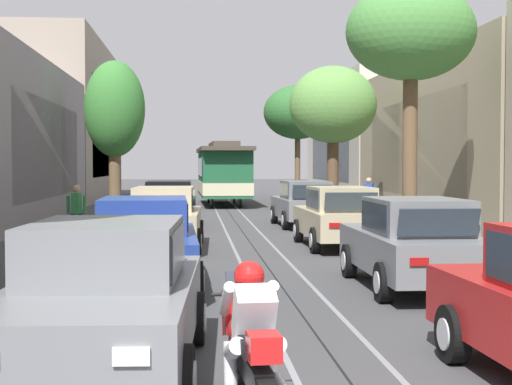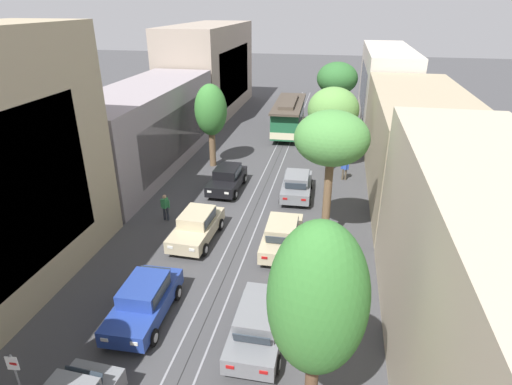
# 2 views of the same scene
# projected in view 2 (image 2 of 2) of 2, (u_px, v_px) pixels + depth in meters

# --- Properties ---
(ground_plane) EXTENTS (160.00, 160.00, 0.00)m
(ground_plane) POSITION_uv_depth(u_px,v_px,m) (261.00, 194.00, 27.90)
(ground_plane) COLOR #424244
(trolley_track_rails) EXTENTS (1.14, 62.26, 0.01)m
(trolley_track_rails) POSITION_uv_depth(u_px,v_px,m) (270.00, 175.00, 30.96)
(trolley_track_rails) COLOR gray
(trolley_track_rails) RESTS_ON ground
(building_facade_left) EXTENTS (5.95, 53.96, 10.89)m
(building_facade_left) POSITION_uv_depth(u_px,v_px,m) (149.00, 104.00, 31.87)
(building_facade_left) COLOR tan
(building_facade_left) RESTS_ON ground
(building_facade_right) EXTENTS (5.89, 53.96, 7.45)m
(building_facade_right) POSITION_uv_depth(u_px,v_px,m) (412.00, 138.00, 27.57)
(building_facade_right) COLOR #BCAD93
(building_facade_right) RESTS_ON ground
(parked_car_blue_second_left) EXTENTS (2.08, 4.40, 1.58)m
(parked_car_blue_second_left) POSITION_uv_depth(u_px,v_px,m) (144.00, 301.00, 16.78)
(parked_car_blue_second_left) COLOR #233D93
(parked_car_blue_second_left) RESTS_ON ground
(parked_car_beige_mid_left) EXTENTS (2.10, 4.40, 1.58)m
(parked_car_beige_mid_left) POSITION_uv_depth(u_px,v_px,m) (197.00, 226.00, 22.32)
(parked_car_beige_mid_left) COLOR #C1B28E
(parked_car_beige_mid_left) RESTS_ON ground
(parked_car_black_fourth_left) EXTENTS (2.03, 4.37, 1.58)m
(parked_car_black_fourth_left) POSITION_uv_depth(u_px,v_px,m) (227.00, 178.00, 28.30)
(parked_car_black_fourth_left) COLOR black
(parked_car_black_fourth_left) RESTS_ON ground
(parked_car_grey_second_right) EXTENTS (2.00, 4.36, 1.58)m
(parked_car_grey_second_right) POSITION_uv_depth(u_px,v_px,m) (259.00, 324.00, 15.57)
(parked_car_grey_second_right) COLOR slate
(parked_car_grey_second_right) RESTS_ON ground
(parked_car_beige_mid_right) EXTENTS (2.05, 4.38, 1.58)m
(parked_car_beige_mid_right) POSITION_uv_depth(u_px,v_px,m) (282.00, 235.00, 21.45)
(parked_car_beige_mid_right) COLOR #C1B28E
(parked_car_beige_mid_right) RESTS_ON ground
(parked_car_grey_fourth_right) EXTENTS (2.11, 4.41, 1.58)m
(parked_car_grey_fourth_right) POSITION_uv_depth(u_px,v_px,m) (297.00, 185.00, 27.33)
(parked_car_grey_fourth_right) COLOR slate
(parked_car_grey_fourth_right) RESTS_ON ground
(street_tree_kerb_left_second) EXTENTS (2.39, 2.31, 6.24)m
(street_tree_kerb_left_second) POSITION_uv_depth(u_px,v_px,m) (211.00, 111.00, 31.05)
(street_tree_kerb_left_second) COLOR brown
(street_tree_kerb_left_second) RESTS_ON ground
(street_tree_kerb_right_near) EXTENTS (2.60, 2.16, 7.03)m
(street_tree_kerb_right_near) POSITION_uv_depth(u_px,v_px,m) (317.00, 303.00, 10.68)
(street_tree_kerb_right_near) COLOR brown
(street_tree_kerb_right_near) RESTS_ON ground
(street_tree_kerb_right_second) EXTENTS (3.55, 2.94, 7.09)m
(street_tree_kerb_right_second) POSITION_uv_depth(u_px,v_px,m) (332.00, 140.00, 19.87)
(street_tree_kerb_right_second) COLOR brown
(street_tree_kerb_right_second) RESTS_ON ground
(street_tree_kerb_right_mid) EXTENTS (3.62, 3.07, 6.20)m
(street_tree_kerb_right_mid) POSITION_uv_depth(u_px,v_px,m) (333.00, 111.00, 29.95)
(street_tree_kerb_right_mid) COLOR brown
(street_tree_kerb_right_mid) RESTS_ON ground
(street_tree_kerb_right_fourth) EXTENTS (3.79, 3.59, 6.52)m
(street_tree_kerb_right_fourth) POSITION_uv_depth(u_px,v_px,m) (337.00, 79.00, 39.51)
(street_tree_kerb_right_fourth) COLOR brown
(street_tree_kerb_right_fourth) RESTS_ON ground
(cable_car_trolley) EXTENTS (2.77, 9.17, 3.28)m
(cable_car_trolley) POSITION_uv_depth(u_px,v_px,m) (288.00, 117.00, 39.64)
(cable_car_trolley) COLOR #1E5B38
(cable_car_trolley) RESTS_ON ground
(pedestrian_on_left_pavement) EXTENTS (0.55, 0.38, 1.60)m
(pedestrian_on_left_pavement) POSITION_uv_depth(u_px,v_px,m) (165.00, 206.00, 24.29)
(pedestrian_on_left_pavement) COLOR #282D38
(pedestrian_on_left_pavement) RESTS_ON ground
(pedestrian_on_right_pavement) EXTENTS (0.55, 0.39, 1.63)m
(pedestrian_on_right_pavement) POSITION_uv_depth(u_px,v_px,m) (345.00, 168.00, 29.77)
(pedestrian_on_right_pavement) COLOR #4C4233
(pedestrian_on_right_pavement) RESTS_ON ground
(fire_hydrant) EXTENTS (0.40, 0.22, 0.84)m
(fire_hydrant) POSITION_uv_depth(u_px,v_px,m) (307.00, 288.00, 18.11)
(fire_hydrant) COLOR red
(fire_hydrant) RESTS_ON ground
(street_sign_post) EXTENTS (0.36, 0.08, 2.64)m
(street_sign_post) POSITION_uv_depth(u_px,v_px,m) (18.00, 381.00, 12.21)
(street_sign_post) COLOR slate
(street_sign_post) RESTS_ON ground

